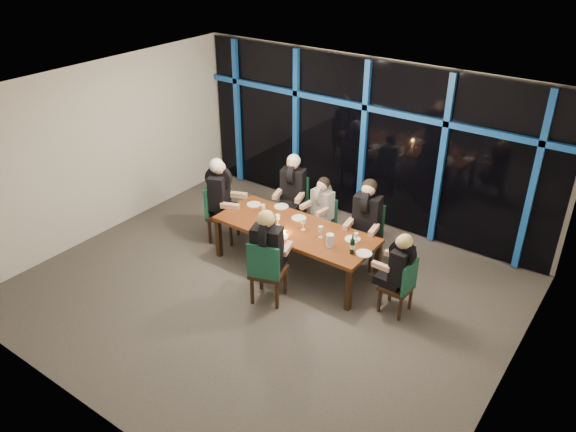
{
  "coord_description": "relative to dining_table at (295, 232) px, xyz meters",
  "views": [
    {
      "loc": [
        4.34,
        -5.46,
        5.12
      ],
      "look_at": [
        0.0,
        0.6,
        1.05
      ],
      "focal_mm": 35.0,
      "sensor_mm": 36.0,
      "label": 1
    }
  ],
  "objects": [
    {
      "name": "plate_far_mid",
      "position": [
        -0.13,
        0.28,
        0.08
      ],
      "size": [
        0.24,
        0.24,
        0.01
      ],
      "primitive_type": "cylinder",
      "color": "white",
      "rests_on": "dining_table"
    },
    {
      "name": "plate_end_left",
      "position": [
        -1.02,
        0.23,
        0.08
      ],
      "size": [
        0.24,
        0.24,
        0.01
      ],
      "primitive_type": "cylinder",
      "color": "white",
      "rests_on": "dining_table"
    },
    {
      "name": "water_pitcher",
      "position": [
        0.73,
        -0.16,
        0.17
      ],
      "size": [
        0.13,
        0.11,
        0.2
      ],
      "rotation": [
        0.0,
        0.0,
        0.17
      ],
      "color": "white",
      "rests_on": "dining_table"
    },
    {
      "name": "plate_far_right",
      "position": [
        0.91,
        0.21,
        0.08
      ],
      "size": [
        0.24,
        0.24,
        0.01
      ],
      "primitive_type": "cylinder",
      "color": "white",
      "rests_on": "dining_table"
    },
    {
      "name": "wine_bottle",
      "position": [
        1.09,
        -0.13,
        0.19
      ],
      "size": [
        0.07,
        0.07,
        0.31
      ],
      "rotation": [
        0.0,
        0.0,
        -0.42
      ],
      "color": "black",
      "rests_on": "dining_table"
    },
    {
      "name": "dining_table",
      "position": [
        0.0,
        0.0,
        0.0
      ],
      "size": [
        2.6,
        1.0,
        0.75
      ],
      "color": "brown",
      "rests_on": "ground"
    },
    {
      "name": "wine_glass_e",
      "position": [
        0.98,
        0.17,
        0.18
      ],
      "size": [
        0.06,
        0.06,
        0.16
      ],
      "color": "silver",
      "rests_on": "dining_table"
    },
    {
      "name": "chair_end_left",
      "position": [
        -1.63,
        -0.01,
        -0.1
      ],
      "size": [
        0.63,
        0.63,
        1.04
      ],
      "rotation": [
        0.0,
        0.0,
        1.95
      ],
      "color": "black",
      "rests_on": "ground"
    },
    {
      "name": "room",
      "position": [
        0.0,
        -0.8,
        1.34
      ],
      "size": [
        7.04,
        7.0,
        3.02
      ],
      "color": "#514D48",
      "rests_on": "ground"
    },
    {
      "name": "plate_near_mid",
      "position": [
        -0.02,
        -0.37,
        0.08
      ],
      "size": [
        0.24,
        0.24,
        0.01
      ],
      "primitive_type": "cylinder",
      "color": "white",
      "rests_on": "dining_table"
    },
    {
      "name": "diner_end_right",
      "position": [
        1.8,
        -0.07,
        0.16
      ],
      "size": [
        0.56,
        0.45,
        0.86
      ],
      "rotation": [
        0.0,
        0.0,
        4.68
      ],
      "color": "black",
      "rests_on": "ground"
    },
    {
      "name": "diner_near_mid",
      "position": [
        0.15,
        -0.9,
        0.31
      ],
      "size": [
        0.61,
        0.7,
        1.01
      ],
      "rotation": [
        0.0,
        0.0,
        3.45
      ],
      "color": "black",
      "rests_on": "ground"
    },
    {
      "name": "wine_glass_a",
      "position": [
        -0.27,
        -0.1,
        0.21
      ],
      "size": [
        0.07,
        0.07,
        0.19
      ],
      "color": "silver",
      "rests_on": "dining_table"
    },
    {
      "name": "chair_far_right",
      "position": [
        0.81,
        0.85,
        -0.11
      ],
      "size": [
        0.53,
        0.53,
        1.02
      ],
      "rotation": [
        0.0,
        0.0,
        0.14
      ],
      "color": "black",
      "rests_on": "ground"
    },
    {
      "name": "chair_far_left",
      "position": [
        -0.77,
        1.06,
        -0.13
      ],
      "size": [
        0.57,
        0.57,
        0.99
      ],
      "rotation": [
        0.0,
        0.0,
        0.28
      ],
      "color": "black",
      "rests_on": "ground"
    },
    {
      "name": "diner_far_mid",
      "position": [
        -0.06,
        0.84,
        0.15
      ],
      "size": [
        0.46,
        0.56,
        0.84
      ],
      "rotation": [
        0.0,
        0.0,
        -0.12
      ],
      "color": "black",
      "rests_on": "ground"
    },
    {
      "name": "wine_glass_b",
      "position": [
        0.13,
        0.02,
        0.21
      ],
      "size": [
        0.08,
        0.08,
        0.2
      ],
      "color": "silver",
      "rests_on": "dining_table"
    },
    {
      "name": "plate_end_right",
      "position": [
        1.24,
        -0.05,
        0.08
      ],
      "size": [
        0.24,
        0.24,
        0.01
      ],
      "primitive_type": "cylinder",
      "color": "white",
      "rests_on": "dining_table"
    },
    {
      "name": "tea_light",
      "position": [
        -0.06,
        -0.22,
        0.08
      ],
      "size": [
        0.05,
        0.05,
        0.03
      ],
      "primitive_type": "cylinder",
      "color": "#F7964A",
      "rests_on": "dining_table"
    },
    {
      "name": "plate_far_left",
      "position": [
        -0.6,
        0.44,
        0.08
      ],
      "size": [
        0.24,
        0.24,
        0.01
      ],
      "primitive_type": "cylinder",
      "color": "white",
      "rests_on": "dining_table"
    },
    {
      "name": "diner_far_left",
      "position": [
        -0.75,
        0.98,
        0.27
      ],
      "size": [
        0.58,
        0.67,
        0.97
      ],
      "rotation": [
        0.0,
        0.0,
        0.28
      ],
      "color": "black",
      "rests_on": "ground"
    },
    {
      "name": "diner_far_right",
      "position": [
        0.83,
        0.77,
        0.29
      ],
      "size": [
        0.54,
        0.67,
        0.99
      ],
      "rotation": [
        0.0,
        0.0,
        0.14
      ],
      "color": "black",
      "rests_on": "ground"
    },
    {
      "name": "chair_near_mid",
      "position": [
        0.18,
        -0.99,
        -0.1
      ],
      "size": [
        0.6,
        0.6,
        1.04
      ],
      "rotation": [
        0.0,
        0.0,
        3.45
      ],
      "color": "black",
      "rests_on": "ground"
    },
    {
      "name": "wine_glass_d",
      "position": [
        -0.67,
        0.04,
        0.2
      ],
      "size": [
        0.07,
        0.07,
        0.19
      ],
      "color": "silver",
      "rests_on": "dining_table"
    },
    {
      "name": "wine_glass_c",
      "position": [
        0.47,
        -0.01,
        0.2
      ],
      "size": [
        0.07,
        0.07,
        0.19
      ],
      "color": "silver",
      "rests_on": "dining_table"
    },
    {
      "name": "chair_end_right",
      "position": [
        1.88,
        -0.07,
        -0.19
      ],
      "size": [
        0.42,
        0.42,
        0.88
      ],
      "rotation": [
        0.0,
        0.0,
        4.68
      ],
      "color": "black",
      "rests_on": "ground"
    },
    {
      "name": "diner_end_left",
      "position": [
        -1.54,
        0.02,
        0.31
      ],
      "size": [
        0.71,
        0.64,
        1.01
      ],
      "rotation": [
        0.0,
        0.0,
        1.95
      ],
      "color": "black",
      "rests_on": "ground"
    },
    {
      "name": "window_wall",
      "position": [
        0.01,
        2.13,
        0.87
      ],
      "size": [
        6.86,
        0.43,
        2.94
      ],
      "color": "black",
      "rests_on": "ground"
    },
    {
      "name": "chair_far_mid",
      "position": [
        -0.05,
        0.92,
        -0.2
      ],
      "size": [
        0.45,
        0.45,
        0.86
      ],
      "rotation": [
        0.0,
        0.0,
        -0.12
      ],
      "color": "black",
      "rests_on": "ground"
    }
  ]
}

